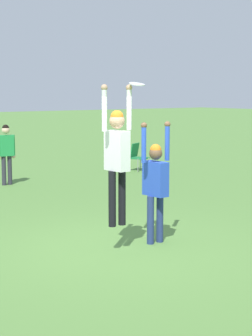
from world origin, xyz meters
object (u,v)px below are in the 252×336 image
object	(u,v)px
person_defending	(155,180)
camping_chair_3	(137,155)
person_jumping	(117,151)
frisbee	(137,84)
person_spectator_near	(6,149)

from	to	relation	value
person_defending	camping_chair_3	world-z (taller)	person_defending
person_jumping	camping_chair_3	size ratio (longest dim) A/B	2.53
frisbee	camping_chair_3	xyz separation A→B (m)	(5.76, 7.47, -2.17)
person_jumping	frisbee	size ratio (longest dim) A/B	8.93
person_defending	person_spectator_near	distance (m)	7.14
person_defending	frisbee	world-z (taller)	frisbee
person_defending	camping_chair_3	size ratio (longest dim) A/B	2.33
frisbee	person_spectator_near	bearing A→B (deg)	81.60
person_defending	frisbee	bearing A→B (deg)	-73.05
person_defending	camping_chair_3	xyz separation A→B (m)	(5.20, 7.27, -0.58)
person_defending	person_spectator_near	world-z (taller)	person_defending
camping_chair_3	person_spectator_near	distance (m)	4.71
camping_chair_3	frisbee	bearing A→B (deg)	25.12
camping_chair_3	person_spectator_near	world-z (taller)	person_spectator_near
frisbee	person_spectator_near	distance (m)	7.59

